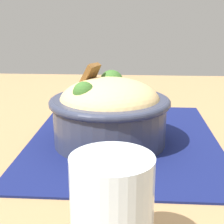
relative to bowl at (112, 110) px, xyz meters
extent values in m
cube|color=#99754C|center=(0.04, 0.00, -0.07)|extent=(1.14, 0.95, 0.02)
cylinder|color=olive|center=(0.55, 0.42, -0.42)|extent=(0.04, 0.04, 0.68)
cube|color=#11194C|center=(0.02, -0.02, -0.05)|extent=(0.38, 0.30, 0.00)
cylinder|color=#2D3347|center=(0.00, 0.00, -0.02)|extent=(0.17, 0.17, 0.07)
torus|color=#2D3347|center=(0.00, 0.00, 0.01)|extent=(0.19, 0.19, 0.01)
ellipsoid|color=tan|center=(0.00, 0.00, 0.01)|extent=(0.18, 0.18, 0.07)
sphere|color=#356126|center=(-0.03, 0.04, 0.04)|extent=(0.03, 0.03, 0.03)
sphere|color=#356126|center=(0.04, 0.00, 0.04)|extent=(0.04, 0.04, 0.04)
sphere|color=#356126|center=(0.01, 0.01, 0.03)|extent=(0.03, 0.03, 0.03)
cylinder|color=orange|center=(0.01, 0.01, 0.03)|extent=(0.01, 0.04, 0.01)
cylinder|color=orange|center=(-0.02, 0.02, 0.03)|extent=(0.03, 0.03, 0.01)
cube|color=brown|center=(0.03, 0.04, 0.04)|extent=(0.04, 0.04, 0.05)
cube|color=brown|center=(0.02, 0.04, 0.04)|extent=(0.03, 0.04, 0.05)
cube|color=silver|center=(0.10, -0.04, -0.05)|extent=(0.02, 0.07, 0.00)
cube|color=silver|center=(0.09, 0.00, -0.05)|extent=(0.01, 0.01, 0.00)
cube|color=silver|center=(0.09, 0.02, -0.05)|extent=(0.02, 0.03, 0.00)
cube|color=silver|center=(0.10, 0.05, -0.05)|extent=(0.00, 0.02, 0.00)
cube|color=silver|center=(0.09, 0.04, -0.05)|extent=(0.00, 0.02, 0.00)
cube|color=silver|center=(0.08, 0.04, -0.05)|extent=(0.00, 0.02, 0.00)
cube|color=silver|center=(0.08, 0.04, -0.05)|extent=(0.00, 0.02, 0.00)
cylinder|color=silver|center=(-0.26, -0.02, -0.01)|extent=(0.07, 0.07, 0.09)
camera|label=1|loc=(-0.50, -0.03, 0.15)|focal=54.68mm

